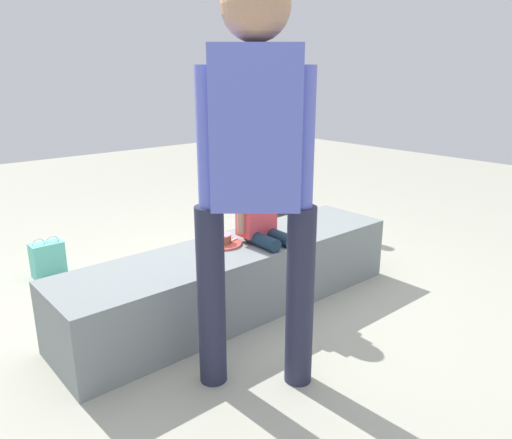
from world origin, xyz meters
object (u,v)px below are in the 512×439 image
child_seated (259,206)px  party_cup_red (66,285)px  water_bottle_near_gift (216,255)px  handbag_black_leather (211,264)px  cake_box_white (275,244)px  cake_plate (223,241)px  adult_standing (256,155)px  gift_bag (48,259)px

child_seated → party_cup_red: 1.35m
water_bottle_near_gift → party_cup_red: water_bottle_near_gift is taller
handbag_black_leather → cake_box_white: bearing=9.2°
child_seated → water_bottle_near_gift: size_ratio=2.59×
child_seated → cake_plate: (-0.20, 0.08, -0.19)m
adult_standing → gift_bag: bearing=99.5°
cake_box_white → handbag_black_leather: handbag_black_leather is taller
child_seated → handbag_black_leather: size_ratio=1.38×
party_cup_red → child_seated: bearing=-47.1°
cake_plate → cake_box_white: bearing=28.6°
gift_bag → water_bottle_near_gift: bearing=-31.8°
cake_plate → gift_bag: cake_plate is taller
child_seated → gift_bag: (-0.84, 1.23, -0.48)m
gift_bag → cake_box_white: bearing=-24.8°
handbag_black_leather → water_bottle_near_gift: bearing=47.2°
child_seated → water_bottle_near_gift: child_seated is taller
adult_standing → gift_bag: 2.06m
water_bottle_near_gift → cake_plate: bearing=-121.9°
cake_plate → cake_box_white: size_ratio=0.66×
party_cup_red → handbag_black_leather: 0.93m
child_seated → handbag_black_leather: 0.65m
water_bottle_near_gift → cake_box_white: size_ratio=0.55×
adult_standing → handbag_black_leather: (0.49, 1.02, -0.91)m
water_bottle_near_gift → handbag_black_leather: 0.27m
child_seated → adult_standing: adult_standing is taller
adult_standing → cake_box_white: (1.18, 1.14, -0.96)m
child_seated → party_cup_red: (-0.84, 0.90, -0.56)m
adult_standing → handbag_black_leather: bearing=64.5°
adult_standing → party_cup_red: adult_standing is taller
gift_bag → cake_box_white: 1.63m
cake_plate → adult_standing: bearing=-116.0°
water_bottle_near_gift → cake_box_white: (0.51, -0.08, -0.01)m
adult_standing → handbag_black_leather: size_ratio=4.88×
child_seated → handbag_black_leather: (-0.04, 0.43, -0.48)m
adult_standing → cake_box_white: bearing=44.0°
adult_standing → gift_bag: (-0.31, 1.82, -0.91)m
handbag_black_leather → party_cup_red: bearing=149.5°
adult_standing → water_bottle_near_gift: size_ratio=9.18×
water_bottle_near_gift → party_cup_red: 1.02m
handbag_black_leather → adult_standing: bearing=-115.5°
child_seated → cake_plate: 0.29m
water_bottle_near_gift → handbag_black_leather: (-0.18, -0.19, 0.04)m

